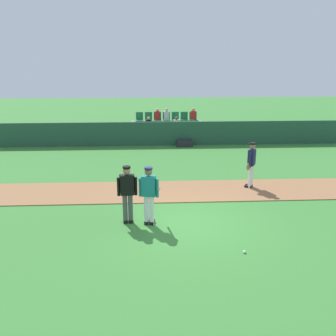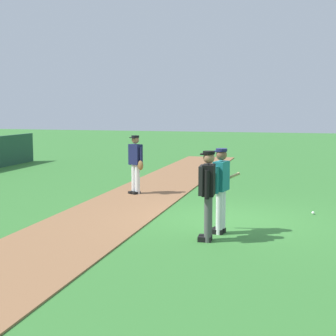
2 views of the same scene
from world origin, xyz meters
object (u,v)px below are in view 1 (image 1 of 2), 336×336
umpire_home_plate (127,191)px  baseball (244,252)px  batter_teal_jersey (149,194)px  runner_navy_jersey (251,163)px  equipment_bag (185,143)px

umpire_home_plate → baseball: (3.02, -2.05, -0.96)m
batter_teal_jersey → runner_navy_jersey: (3.85, 3.15, -0.01)m
equipment_bag → runner_navy_jersey: bearing=-76.3°
umpire_home_plate → baseball: 3.78m
batter_teal_jersey → equipment_bag: (2.06, 10.47, -0.79)m
runner_navy_jersey → batter_teal_jersey: bearing=-140.7°
baseball → equipment_bag: 12.37m
batter_teal_jersey → runner_navy_jersey: same height
batter_teal_jersey → baseball: (2.38, -1.89, -0.93)m
baseball → equipment_bag: (-0.32, 12.36, 0.14)m
equipment_bag → batter_teal_jersey: bearing=-101.1°
umpire_home_plate → equipment_bag: bearing=75.3°
runner_navy_jersey → baseball: runner_navy_jersey is taller
runner_navy_jersey → equipment_bag: runner_navy_jersey is taller
batter_teal_jersey → baseball: bearing=-38.5°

